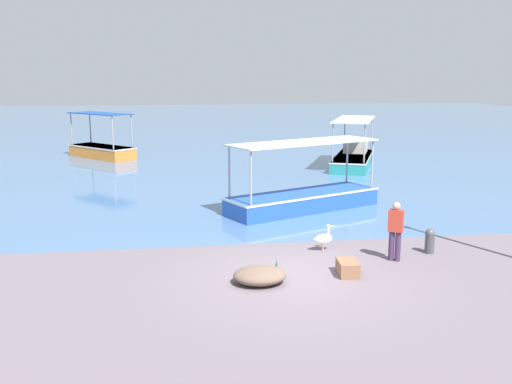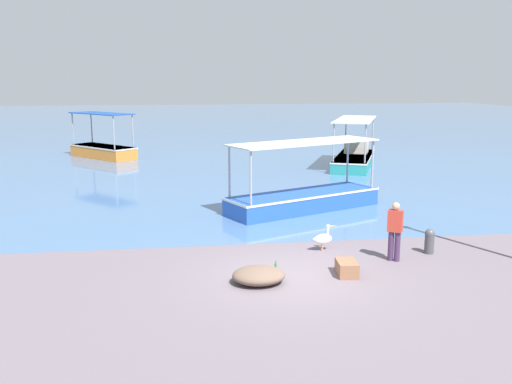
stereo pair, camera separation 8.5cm
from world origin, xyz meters
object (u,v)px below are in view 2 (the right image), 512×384
net_pile (259,275)px  fisherman_standing (395,230)px  cargo_crate (347,268)px  fishing_boat_near_left (354,156)px  fishing_boat_far_left (103,149)px  mooring_bollard (430,240)px  pelican (323,239)px  glass_bottle (276,266)px  fishing_boat_near_right (303,197)px

net_pile → fisherman_standing: bearing=17.1°
cargo_crate → net_pile: bearing=-173.6°
fisherman_standing → fishing_boat_near_left: bearing=76.0°
fishing_boat_far_left → cargo_crate: 25.13m
net_pile → cargo_crate: size_ratio=1.73×
fishing_boat_near_left → cargo_crate: (-5.89, -17.94, -0.40)m
net_pile → fishing_boat_near_left: bearing=65.6°
fishing_boat_far_left → net_pile: bearing=-74.5°
mooring_bollard → cargo_crate: bearing=-153.3°
pelican → fisherman_standing: 2.17m
glass_bottle → fisherman_standing: bearing=5.6°
mooring_bollard → cargo_crate: size_ratio=0.96×
fishing_boat_far_left → fishing_boat_near_right: size_ratio=0.73×
pelican → mooring_bollard: pelican is taller
fisherman_standing → cargo_crate: bearing=-149.7°
fishing_boat_far_left → fishing_boat_near_right: bearing=-59.3°
fishing_boat_near_left → pelican: bearing=-110.7°
net_pile → cargo_crate: 2.38m
fishing_boat_far_left → pelican: (8.90, -21.30, -0.19)m
fishing_boat_near_right → fisherman_standing: 6.61m
fishing_boat_far_left → fishing_boat_near_right: 18.61m
fishing_boat_far_left → fisherman_standing: size_ratio=2.79×
cargo_crate → glass_bottle: 1.89m
fisherman_standing → net_pile: bearing=-162.9°
fishing_boat_near_left → net_pile: 20.00m
fishing_boat_near_left → cargo_crate: bearing=-108.2°
fishing_boat_far_left → mooring_bollard: 25.01m
fishing_boat_far_left → glass_bottle: fishing_boat_far_left is taller
mooring_bollard → fisherman_standing: bearing=-158.3°
fishing_boat_near_left → fisherman_standing: bearing=-104.0°
mooring_bollard → fishing_boat_far_left: bearing=118.5°
fishing_boat_far_left → mooring_bollard: size_ratio=6.34×
fisherman_standing → cargo_crate: (-1.66, -0.97, -0.72)m
fishing_boat_near_right → mooring_bollard: fishing_boat_near_right is taller
cargo_crate → fisherman_standing: bearing=30.3°
fishing_boat_near_right → fisherman_standing: bearing=-80.0°
fishing_boat_near_right → cargo_crate: 7.49m
fishing_boat_near_right → fishing_boat_near_left: bearing=62.8°
pelican → glass_bottle: (-1.70, -1.53, -0.27)m
fishing_boat_near_left → fishing_boat_near_right: 11.77m
glass_bottle → fishing_boat_near_left: bearing=66.1°
fishing_boat_near_left → pelican: 16.86m
fishing_boat_near_right → pelican: fishing_boat_near_right is taller
fishing_boat_near_left → fishing_boat_far_left: 15.86m
glass_bottle → pelican: bearing=42.0°
cargo_crate → fishing_boat_far_left: bearing=110.9°
glass_bottle → net_pile: bearing=-123.4°
fishing_boat_near_right → glass_bottle: bearing=-108.5°
pelican → cargo_crate: (0.07, -2.17, -0.18)m
fisherman_standing → pelican: bearing=145.4°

